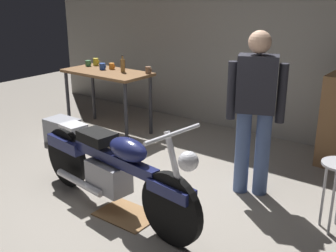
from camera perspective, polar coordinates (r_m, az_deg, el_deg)
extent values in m
plane|color=gray|center=(4.15, -5.66, -11.11)|extent=(12.00, 12.00, 0.00)
cube|color=gray|center=(5.98, 12.73, 13.40)|extent=(8.00, 0.12, 3.10)
cube|color=brown|center=(6.06, -8.41, 7.30)|extent=(1.30, 0.64, 0.04)
cylinder|color=#2D2D33|center=(6.42, -13.60, 3.48)|extent=(0.05, 0.05, 0.86)
cylinder|color=#2D2D33|center=(5.58, -5.80, 1.67)|extent=(0.05, 0.05, 0.86)
cylinder|color=#2D2D33|center=(6.75, -10.22, 4.45)|extent=(0.05, 0.05, 0.86)
cylinder|color=#2D2D33|center=(5.96, -2.42, 2.84)|extent=(0.05, 0.05, 0.86)
cylinder|color=black|center=(3.47, 0.42, -11.32)|extent=(0.64, 0.15, 0.64)
cylinder|color=black|center=(4.57, -13.76, -4.20)|extent=(0.64, 0.15, 0.64)
cube|color=#191E4C|center=(3.39, 0.43, -8.75)|extent=(0.45, 0.19, 0.10)
cube|color=#191E4C|center=(4.47, -13.59, -2.30)|extent=(0.54, 0.24, 0.12)
cube|color=gray|center=(4.01, -8.16, -6.84)|extent=(0.47, 0.29, 0.28)
cube|color=#191E4C|center=(3.85, -7.39, -4.49)|extent=(1.10, 0.24, 0.10)
ellipsoid|color=#191E4C|center=(3.65, -5.52, -3.21)|extent=(0.46, 0.27, 0.20)
cube|color=black|center=(3.99, -9.73, -1.49)|extent=(0.39, 0.28, 0.10)
cube|color=silver|center=(4.29, -12.91, 0.07)|extent=(0.26, 0.23, 0.03)
cylinder|color=silver|center=(3.28, 1.20, -6.69)|extent=(0.27, 0.08, 0.68)
cylinder|color=silver|center=(3.18, 0.71, -1.10)|extent=(0.11, 0.60, 0.03)
sphere|color=silver|center=(3.15, 2.82, -4.87)|extent=(0.16, 0.16, 0.16)
cylinder|color=silver|center=(4.22, -12.13, -7.59)|extent=(0.70, 0.16, 0.07)
cylinder|color=#4F6596|center=(4.32, 12.82, -3.76)|extent=(0.15, 0.15, 0.88)
cylinder|color=#4F6596|center=(4.33, 10.18, -3.54)|extent=(0.15, 0.15, 0.88)
cube|color=#26262D|center=(4.11, 12.14, 5.68)|extent=(0.43, 0.35, 0.56)
cylinder|color=#26262D|center=(4.13, 15.40, 4.32)|extent=(0.09, 0.09, 0.58)
cylinder|color=#26262D|center=(4.15, 8.75, 4.85)|extent=(0.09, 0.09, 0.58)
sphere|color=tan|center=(4.04, 12.53, 11.21)|extent=(0.22, 0.22, 0.22)
cylinder|color=#B2B2B7|center=(3.96, 20.58, -8.79)|extent=(0.02, 0.02, 0.62)
cylinder|color=#B2B2B7|center=(3.84, 21.67, -9.82)|extent=(0.02, 0.02, 0.62)
cube|color=olive|center=(4.02, -5.68, -12.04)|extent=(0.56, 0.40, 0.01)
cube|color=gray|center=(5.87, -14.30, -0.65)|extent=(0.44, 0.32, 0.34)
cylinder|color=brown|center=(5.83, -2.75, 7.71)|extent=(0.08, 0.08, 0.09)
torus|color=brown|center=(5.80, -2.40, 7.70)|extent=(0.05, 0.01, 0.05)
cylinder|color=#2D51AD|center=(6.17, -9.02, 8.11)|extent=(0.09, 0.09, 0.09)
torus|color=#2D51AD|center=(6.14, -8.70, 8.10)|extent=(0.05, 0.01, 0.05)
cylinder|color=#3D7F4C|center=(6.48, -10.94, 8.47)|extent=(0.08, 0.08, 0.09)
torus|color=#3D7F4C|center=(6.44, -10.65, 8.47)|extent=(0.05, 0.01, 0.05)
cylinder|color=yellow|center=(6.53, -9.91, 8.70)|extent=(0.08, 0.08, 0.11)
torus|color=yellow|center=(6.50, -9.61, 8.71)|extent=(0.06, 0.01, 0.06)
cylinder|color=orange|center=(6.19, -7.75, 8.17)|extent=(0.08, 0.08, 0.09)
torus|color=orange|center=(6.16, -7.45, 8.17)|extent=(0.05, 0.01, 0.05)
cylinder|color=olive|center=(5.94, -6.25, 8.25)|extent=(0.06, 0.06, 0.18)
cylinder|color=olive|center=(5.92, -6.29, 9.34)|extent=(0.03, 0.03, 0.05)
cylinder|color=black|center=(5.91, -6.30, 9.63)|extent=(0.03, 0.03, 0.01)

